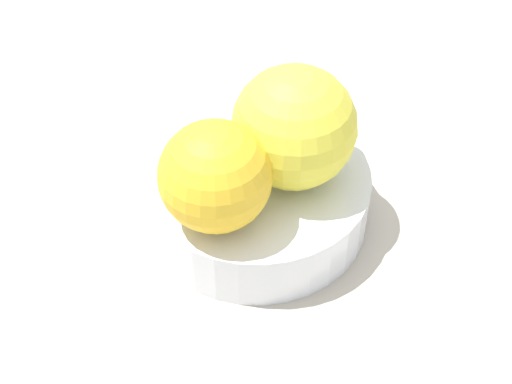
{
  "coord_description": "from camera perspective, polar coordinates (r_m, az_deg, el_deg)",
  "views": [
    {
      "loc": [
        -2.29,
        -37.81,
        40.96
      ],
      "look_at": [
        0.0,
        0.0,
        2.61
      ],
      "focal_mm": 52.05,
      "sensor_mm": 36.0,
      "label": 1
    }
  ],
  "objects": [
    {
      "name": "ground_plane",
      "position": [
        0.57,
        0.0,
        -2.57
      ],
      "size": [
        110.0,
        110.0,
        2.0
      ],
      "primitive_type": "cube",
      "color": "#BCB29E"
    },
    {
      "name": "fruit_bowl",
      "position": [
        0.54,
        0.0,
        -0.41
      ],
      "size": [
        16.46,
        16.46,
        4.35
      ],
      "color": "silver",
      "rests_on": "ground_plane"
    },
    {
      "name": "orange_in_bowl_0",
      "position": [
        0.5,
        2.92,
        5.12
      ],
      "size": [
        8.59,
        8.59,
        8.59
      ],
      "primitive_type": "sphere",
      "color": "yellow",
      "rests_on": "fruit_bowl"
    },
    {
      "name": "orange_in_bowl_1",
      "position": [
        0.47,
        -3.16,
        1.21
      ],
      "size": [
        7.44,
        7.44,
        7.44
      ],
      "primitive_type": "sphere",
      "color": "yellow",
      "rests_on": "fruit_bowl"
    }
  ]
}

